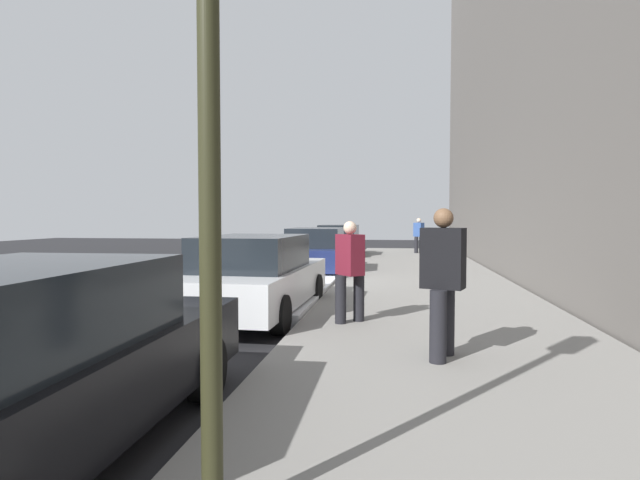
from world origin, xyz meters
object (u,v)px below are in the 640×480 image
Objects in this scene: pedestrian_black_coat at (443,279)px; pedestrian_burgundy_coat at (350,268)px; parked_car_black at (21,366)px; pedestrian_blue_coat at (419,234)px; rolling_suitcase at (422,247)px; parked_car_white at (256,276)px; parked_car_navy at (317,251)px; parked_car_charcoal at (339,241)px.

pedestrian_black_coat is 1.10× the size of pedestrian_burgundy_coat.
parked_car_black is 21.94m from pedestrian_blue_coat.
pedestrian_burgundy_coat is at bearing 173.35° from rolling_suitcase.
parked_car_white is at bearing 166.85° from pedestrian_blue_coat.
pedestrian_blue_coat reaches higher than parked_car_navy.
pedestrian_black_coat is (-2.94, -3.13, 0.35)m from parked_car_white.
parked_car_black is 19.74m from parked_car_charcoal.
parked_car_white is at bearing -1.24° from parked_car_black.
rolling_suitcase is at bearing -13.33° from parked_car_white.
pedestrian_black_coat reaches higher than parked_car_black.
parked_car_black is at bearing 179.50° from parked_car_charcoal.
pedestrian_black_coat is 19.21m from rolling_suitcase.
parked_car_white is 16.70m from rolling_suitcase.
pedestrian_blue_coat reaches higher than rolling_suitcase.
pedestrian_burgundy_coat is at bearing 33.25° from pedestrian_black_coat.
parked_car_white and parked_car_charcoal have the same top height.
parked_car_black is 5.25m from pedestrian_burgundy_coat.
pedestrian_blue_coat is (15.76, -3.68, 0.28)m from parked_car_white.
pedestrian_black_coat reaches higher than parked_car_white.
parked_car_navy is 10.49m from pedestrian_black_coat.
parked_car_black is 22.44m from rolling_suitcase.
parked_car_black is at bearing 169.80° from rolling_suitcase.
pedestrian_burgundy_coat is at bearing 173.73° from pedestrian_blue_coat.
rolling_suitcase is at bearing -6.65° from pedestrian_burgundy_coat.
pedestrian_burgundy_coat is 17.35m from rolling_suitcase.
parked_car_charcoal is at bearing -0.19° from parked_car_white.
pedestrian_black_coat is 18.71m from pedestrian_blue_coat.
parked_car_white is 2.93× the size of pedestrian_burgundy_coat.
parked_car_charcoal is at bearing 0.05° from parked_car_navy.
pedestrian_blue_coat is 0.81m from rolling_suitcase.
parked_car_white is (5.84, -0.13, 0.00)m from parked_car_black.
parked_car_white reaches higher than rolling_suitcase.
pedestrian_black_coat reaches higher than rolling_suitcase.
pedestrian_burgundy_coat is (4.86, -1.97, 0.26)m from parked_car_black.
parked_car_black is at bearing 131.70° from pedestrian_black_coat.
pedestrian_black_coat is at bearing -146.75° from pedestrian_burgundy_coat.
pedestrian_black_coat is at bearing -133.24° from parked_car_white.
parked_car_black reaches higher than rolling_suitcase.
parked_car_black and parked_car_navy have the same top height.
parked_car_black is 4.37m from pedestrian_black_coat.
pedestrian_black_coat is at bearing -162.94° from parked_car_navy.
parked_car_white is 4.31m from pedestrian_black_coat.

